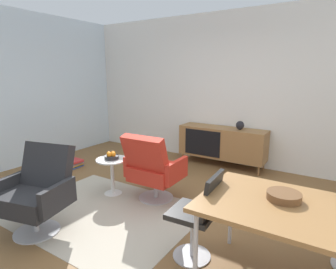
% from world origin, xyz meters
% --- Properties ---
extents(ground_plane, '(8.32, 8.32, 0.00)m').
position_xyz_m(ground_plane, '(0.00, 0.00, 0.00)').
color(ground_plane, brown).
extents(wall_back, '(6.80, 0.12, 2.80)m').
position_xyz_m(wall_back, '(0.00, 2.60, 1.40)').
color(wall_back, white).
rests_on(wall_back, ground_plane).
extents(sideboard, '(1.60, 0.45, 0.72)m').
position_xyz_m(sideboard, '(-0.02, 2.30, 0.44)').
color(sideboard, olive).
rests_on(sideboard, ground_plane).
extents(vase_cobalt, '(0.14, 0.14, 0.15)m').
position_xyz_m(vase_cobalt, '(0.31, 2.30, 0.80)').
color(vase_cobalt, black).
rests_on(vase_cobalt, sideboard).
extents(dining_table, '(1.60, 0.90, 0.74)m').
position_xyz_m(dining_table, '(1.71, -0.37, 0.70)').
color(dining_table, olive).
rests_on(dining_table, ground_plane).
extents(wooden_bowl_on_table, '(0.26, 0.26, 0.06)m').
position_xyz_m(wooden_bowl_on_table, '(1.50, -0.29, 0.77)').
color(wooden_bowl_on_table, brown).
rests_on(wooden_bowl_on_table, dining_table).
extents(dining_chair_near_window, '(0.45, 0.42, 0.86)m').
position_xyz_m(dining_chair_near_window, '(0.82, -0.37, 0.47)').
color(dining_chair_near_window, black).
rests_on(dining_chair_near_window, ground_plane).
extents(lounge_chair_red, '(0.73, 0.67, 0.95)m').
position_xyz_m(lounge_chair_red, '(-0.25, 0.41, 0.47)').
color(lounge_chair_red, red).
rests_on(lounge_chair_red, ground_plane).
extents(armchair_black_shell, '(0.82, 0.78, 0.95)m').
position_xyz_m(armchair_black_shell, '(-0.88, -0.85, 0.47)').
color(armchair_black_shell, '#262628').
rests_on(armchair_black_shell, ground_plane).
extents(side_table_round, '(0.44, 0.44, 0.52)m').
position_xyz_m(side_table_round, '(-0.86, 0.27, 0.32)').
color(side_table_round, white).
rests_on(side_table_round, ground_plane).
extents(fruit_bowl, '(0.20, 0.20, 0.11)m').
position_xyz_m(fruit_bowl, '(-0.86, 0.27, 0.56)').
color(fruit_bowl, '#262628').
rests_on(fruit_bowl, side_table_round).
extents(magazine_stack, '(0.33, 0.38, 0.12)m').
position_xyz_m(magazine_stack, '(-2.31, 0.70, 0.06)').
color(magazine_stack, '#334C8C').
rests_on(magazine_stack, ground_plane).
extents(area_rug, '(2.20, 1.70, 0.01)m').
position_xyz_m(area_rug, '(-0.56, -0.22, 0.00)').
color(area_rug, '#B7AD99').
rests_on(area_rug, ground_plane).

